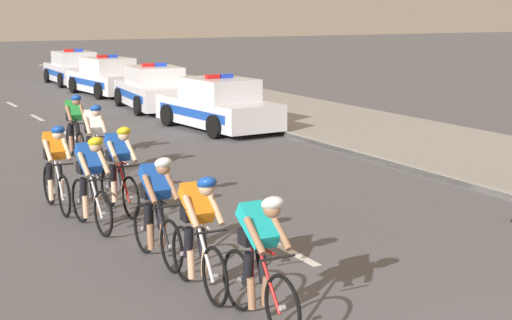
{
  "coord_description": "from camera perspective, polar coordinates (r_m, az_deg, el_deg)",
  "views": [
    {
      "loc": [
        -5.62,
        -3.89,
        3.47
      ],
      "look_at": [
        0.16,
        7.14,
        1.1
      ],
      "focal_mm": 56.63,
      "sensor_mm": 36.0,
      "label": 1
    }
  ],
  "objects": [
    {
      "name": "cyclist_sixth",
      "position": [
        13.86,
        -9.65,
        -0.54
      ],
      "size": [
        0.43,
        1.72,
        1.56
      ],
      "color": "black",
      "rests_on": "ground"
    },
    {
      "name": "cyclist_lead",
      "position": [
        8.86,
        0.29,
        -6.86
      ],
      "size": [
        0.42,
        1.72,
        1.56
      ],
      "color": "black",
      "rests_on": "ground"
    },
    {
      "name": "sidewalk_slab",
      "position": [
        22.51,
        8.75,
        1.95
      ],
      "size": [
        5.04,
        60.0,
        0.12
      ],
      "primitive_type": "cube",
      "color": "gray",
      "rests_on": "ground"
    },
    {
      "name": "kerb_edge",
      "position": [
        21.17,
        3.41,
        1.51
      ],
      "size": [
        0.16,
        60.0,
        0.13
      ],
      "primitive_type": "cube",
      "color": "#9E9E99",
      "rests_on": "ground"
    },
    {
      "name": "police_car_nearest",
      "position": [
        23.1,
        -2.7,
        3.84
      ],
      "size": [
        2.32,
        4.55,
        1.59
      ],
      "color": "silver",
      "rests_on": "ground"
    },
    {
      "name": "cyclist_fourth",
      "position": [
        12.89,
        -11.59,
        -1.46
      ],
      "size": [
        0.44,
        1.72,
        1.56
      ],
      "color": "black",
      "rests_on": "ground"
    },
    {
      "name": "cyclist_second",
      "position": [
        9.85,
        -4.08,
        -5.07
      ],
      "size": [
        0.42,
        1.72,
        1.56
      ],
      "color": "black",
      "rests_on": "ground"
    },
    {
      "name": "cyclist_seventh",
      "position": [
        16.98,
        -11.37,
        1.47
      ],
      "size": [
        0.43,
        1.72,
        1.56
      ],
      "color": "black",
      "rests_on": "ground"
    },
    {
      "name": "cyclist_fifth",
      "position": [
        14.21,
        -13.97,
        -0.43
      ],
      "size": [
        0.42,
        1.72,
        1.56
      ],
      "color": "black",
      "rests_on": "ground"
    },
    {
      "name": "police_car_second",
      "position": [
        27.82,
        -7.21,
        4.95
      ],
      "size": [
        2.29,
        4.54,
        1.59
      ],
      "color": "white",
      "rests_on": "ground"
    },
    {
      "name": "police_car_furthest",
      "position": [
        37.58,
        -12.75,
        6.27
      ],
      "size": [
        2.06,
        4.43,
        1.59
      ],
      "color": "silver",
      "rests_on": "ground"
    },
    {
      "name": "police_car_third",
      "position": [
        32.82,
        -10.47,
        5.74
      ],
      "size": [
        2.3,
        4.54,
        1.59
      ],
      "color": "white",
      "rests_on": "ground"
    },
    {
      "name": "cyclist_eighth",
      "position": [
        18.95,
        -12.69,
        2.38
      ],
      "size": [
        0.42,
        1.72,
        1.56
      ],
      "color": "black",
      "rests_on": "ground"
    },
    {
      "name": "cyclist_third",
      "position": [
        11.07,
        -7.02,
        -3.34
      ],
      "size": [
        0.42,
        1.72,
        1.56
      ],
      "color": "black",
      "rests_on": "ground"
    },
    {
      "name": "lane_markings_centre",
      "position": [
        17.05,
        -7.8,
        -1.05
      ],
      "size": [
        0.14,
        29.6,
        0.01
      ],
      "color": "white",
      "rests_on": "ground"
    }
  ]
}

